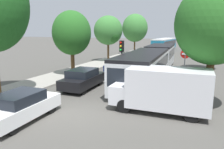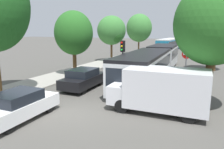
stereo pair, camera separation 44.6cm
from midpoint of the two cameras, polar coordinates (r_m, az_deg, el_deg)
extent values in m
plane|color=#4F4C47|center=(11.59, -9.61, -10.00)|extent=(200.00, 200.00, 0.00)
cube|color=#9E998E|center=(30.83, 0.90, 3.81)|extent=(3.20, 48.22, 0.14)
cube|color=silver|center=(16.78, 9.24, 1.42)|extent=(3.04, 9.73, 2.08)
cube|color=black|center=(16.72, 9.28, 2.68)|extent=(3.04, 9.35, 0.91)
cube|color=black|center=(16.63, 9.37, 5.29)|extent=(3.04, 9.73, 0.20)
cube|color=silver|center=(25.67, 13.75, 4.72)|extent=(2.90, 6.70, 2.08)
cube|color=black|center=(25.63, 13.79, 5.54)|extent=(2.90, 6.43, 0.91)
cube|color=black|center=(25.56, 13.87, 7.25)|extent=(2.90, 6.70, 0.20)
cylinder|color=black|center=(21.94, 12.31, 3.67)|extent=(1.96, 1.10, 1.91)
cube|color=black|center=(12.21, 4.34, -1.07)|extent=(2.27, 0.21, 1.11)
cylinder|color=black|center=(13.81, 10.71, -4.28)|extent=(0.35, 1.03, 1.01)
cylinder|color=black|center=(14.36, 2.18, -3.47)|extent=(0.35, 1.03, 1.01)
cylinder|color=black|center=(19.73, 14.21, 0.33)|extent=(0.35, 1.03, 1.01)
cylinder|color=black|center=(20.12, 8.09, 0.78)|extent=(0.35, 1.03, 1.01)
cylinder|color=black|center=(25.65, 16.06, 2.76)|extent=(0.35, 1.03, 1.01)
cylinder|color=black|center=(25.94, 11.30, 3.09)|extent=(0.35, 1.03, 1.01)
cube|color=teal|center=(47.86, 15.01, 7.62)|extent=(3.33, 11.56, 1.98)
cube|color=black|center=(47.84, 15.03, 8.05)|extent=(3.31, 10.99, 0.83)
cube|color=silver|center=(47.80, 15.08, 8.92)|extent=(3.33, 11.56, 0.20)
cylinder|color=black|center=(51.81, 14.82, 7.05)|extent=(0.37, 1.01, 0.99)
cylinder|color=black|center=(51.34, 17.14, 6.88)|extent=(0.37, 1.01, 0.99)
cylinder|color=black|center=(44.89, 12.58, 6.52)|extent=(0.37, 1.01, 0.99)
cylinder|color=black|center=(44.35, 15.23, 6.33)|extent=(0.37, 1.01, 0.99)
cube|color=white|center=(11.37, -21.98, -8.09)|extent=(1.80, 4.04, 0.65)
cube|color=black|center=(11.13, -22.55, -5.45)|extent=(1.61, 2.13, 0.49)
cylinder|color=black|center=(12.78, -20.14, -7.05)|extent=(0.23, 0.61, 0.61)
cylinder|color=black|center=(11.89, -15.06, -8.12)|extent=(0.23, 0.61, 0.61)
cylinder|color=black|center=(10.16, -24.11, -12.22)|extent=(0.23, 0.61, 0.61)
cube|color=black|center=(16.15, -6.63, -1.51)|extent=(1.89, 4.23, 0.68)
cube|color=black|center=(15.94, -6.86, 0.51)|extent=(1.69, 2.23, 0.52)
cylinder|color=black|center=(17.70, -6.58, -1.28)|extent=(0.24, 0.64, 0.64)
cylinder|color=black|center=(17.03, -2.21, -1.72)|extent=(0.24, 0.64, 0.64)
cylinder|color=black|center=(15.50, -11.45, -3.28)|extent=(0.24, 0.64, 0.64)
cylinder|color=black|center=(14.73, -6.64, -3.91)|extent=(0.24, 0.64, 0.64)
cube|color=navy|center=(22.16, 3.02, 2.11)|extent=(1.88, 4.21, 0.67)
cube|color=black|center=(21.98, 2.95, 3.60)|extent=(1.68, 2.23, 0.52)
cylinder|color=black|center=(23.70, 2.43, 2.05)|extent=(0.24, 0.64, 0.63)
cylinder|color=black|center=(23.22, 5.86, 1.81)|extent=(0.24, 0.64, 0.63)
cylinder|color=black|center=(21.26, -0.09, 0.96)|extent=(0.24, 0.64, 0.63)
cylinder|color=black|center=(20.73, 3.68, 0.66)|extent=(0.24, 0.64, 0.63)
cube|color=#B7BABF|center=(28.11, 7.26, 3.99)|extent=(1.81, 4.04, 0.65)
cube|color=black|center=(27.95, 7.23, 5.13)|extent=(1.62, 2.14, 0.50)
cylinder|color=black|center=(29.56, 6.59, 3.86)|extent=(0.23, 0.61, 0.61)
cylinder|color=black|center=(29.19, 9.28, 3.69)|extent=(0.23, 0.61, 0.61)
cylinder|color=black|center=(27.14, 5.06, 3.20)|extent=(0.23, 0.61, 0.61)
cylinder|color=black|center=(26.74, 7.96, 3.01)|extent=(0.23, 0.61, 0.61)
cube|color=#284799|center=(33.59, 11.03, 5.07)|extent=(1.75, 3.92, 0.63)
cube|color=black|center=(33.45, 11.03, 5.99)|extent=(1.57, 2.07, 0.48)
cylinder|color=black|center=(34.97, 10.33, 4.92)|extent=(0.22, 0.60, 0.59)
cylinder|color=black|center=(34.70, 12.56, 4.78)|extent=(0.22, 0.60, 0.59)
cylinder|color=black|center=(32.57, 9.36, 4.47)|extent=(0.22, 0.60, 0.59)
cylinder|color=black|center=(32.28, 11.75, 4.32)|extent=(0.22, 0.60, 0.59)
cube|color=silver|center=(11.48, 15.11, -3.57)|extent=(4.16, 2.12, 2.00)
cube|color=silver|center=(12.17, 3.24, -4.61)|extent=(0.95, 1.92, 1.00)
cylinder|color=black|center=(11.44, 3.68, -8.22)|extent=(0.73, 0.26, 0.72)
cylinder|color=black|center=(12.96, 6.15, -5.87)|extent=(0.73, 0.26, 0.72)
cylinder|color=black|center=(10.89, 20.56, -10.02)|extent=(0.73, 0.26, 0.72)
cylinder|color=black|center=(12.47, 20.94, -7.29)|extent=(0.73, 0.26, 0.72)
cylinder|color=#56595E|center=(17.76, 3.51, 3.36)|extent=(0.12, 0.12, 3.40)
cube|color=black|center=(17.62, 3.56, 7.38)|extent=(0.37, 0.32, 0.90)
sphere|color=red|center=(17.49, 3.28, 8.27)|extent=(0.18, 0.18, 0.18)
sphere|color=#EAAD14|center=(17.50, 3.27, 7.36)|extent=(0.18, 0.18, 0.18)
sphere|color=green|center=(17.53, 3.26, 6.44)|extent=(0.18, 0.18, 0.18)
cylinder|color=#56595E|center=(17.42, 19.34, 0.89)|extent=(0.08, 0.08, 2.40)
cylinder|color=red|center=(17.24, 19.62, 5.04)|extent=(0.70, 0.03, 0.70)
cube|color=white|center=(17.22, 19.62, 5.04)|extent=(0.50, 0.04, 0.14)
cylinder|color=#56595E|center=(17.45, 25.56, 2.43)|extent=(0.10, 0.10, 3.60)
cube|color=#197A38|center=(17.30, 26.00, 7.33)|extent=(0.13, 1.40, 0.28)
cube|color=#197A38|center=(17.32, 25.90, 6.21)|extent=(0.13, 1.40, 0.28)
cube|color=#197A38|center=(17.35, 25.80, 5.10)|extent=(0.13, 1.40, 0.28)
cylinder|color=#51381E|center=(20.92, -9.11, 3.15)|extent=(0.35, 0.35, 2.45)
ellipsoid|color=#286623|center=(20.70, -9.35, 10.67)|extent=(3.54, 3.54, 4.04)
cylinder|color=#51381E|center=(29.49, 0.30, 6.01)|extent=(0.27, 0.27, 2.75)
ellipsoid|color=#3D7F38|center=(29.35, 0.31, 11.47)|extent=(3.78, 3.78, 3.82)
ellipsoid|color=#286623|center=(28.83, 1.14, 10.33)|extent=(2.27, 2.27, 2.10)
cylinder|color=#51381E|center=(38.55, 7.31, 7.25)|extent=(0.26, 0.26, 2.79)
ellipsoid|color=#3D7F38|center=(38.45, 7.43, 11.97)|extent=(4.35, 4.35, 4.74)
cylinder|color=#51381E|center=(12.87, 24.76, -1.89)|extent=(0.40, 0.40, 2.94)
ellipsoid|color=#286623|center=(12.58, 25.96, 11.82)|extent=(4.00, 4.00, 4.25)
cylinder|color=#51381E|center=(25.25, 25.83, 4.69)|extent=(0.27, 0.27, 3.42)
ellipsoid|color=#1E561E|center=(25.13, 26.46, 11.70)|extent=(3.71, 3.71, 3.69)
cylinder|color=#51381E|center=(37.60, 25.64, 6.14)|extent=(0.39, 0.39, 2.83)
ellipsoid|color=#3D7F38|center=(37.49, 26.07, 10.89)|extent=(4.19, 4.19, 4.56)
camera|label=1|loc=(0.22, -89.15, 0.17)|focal=35.00mm
camera|label=2|loc=(0.22, 90.85, -0.17)|focal=35.00mm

